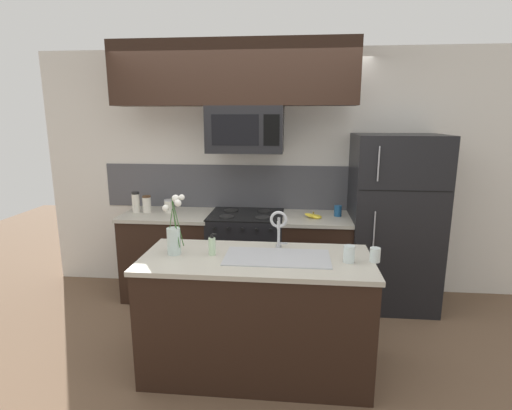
{
  "coord_description": "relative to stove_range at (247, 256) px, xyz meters",
  "views": [
    {
      "loc": [
        0.49,
        -3.08,
        1.91
      ],
      "look_at": [
        0.16,
        0.27,
        1.16
      ],
      "focal_mm": 28.0,
      "sensor_mm": 36.0,
      "label": 1
    }
  ],
  "objects": [
    {
      "name": "ground_plane",
      "position": [
        -0.0,
        -0.9,
        -0.46
      ],
      "size": [
        10.0,
        10.0,
        0.0
      ],
      "primitive_type": "plane",
      "color": "brown"
    },
    {
      "name": "rear_partition",
      "position": [
        0.3,
        0.38,
        0.84
      ],
      "size": [
        5.2,
        0.1,
        2.6
      ],
      "primitive_type": "cube",
      "color": "silver",
      "rests_on": "ground"
    },
    {
      "name": "sink_faucet",
      "position": [
        0.38,
        -1.06,
        0.65
      ],
      "size": [
        0.14,
        0.14,
        0.31
      ],
      "color": "#B7BABF",
      "rests_on": "island_counter"
    },
    {
      "name": "dish_soap_bottle",
      "position": [
        -0.1,
        -1.23,
        0.52
      ],
      "size": [
        0.06,
        0.05,
        0.16
      ],
      "color": "beige",
      "rests_on": "island_counter"
    },
    {
      "name": "coffee_tin",
      "position": [
        0.94,
        0.05,
        0.5
      ],
      "size": [
        0.08,
        0.08,
        0.11
      ],
      "primitive_type": "cylinder",
      "color": "#1E5184",
      "rests_on": "back_counter_right"
    },
    {
      "name": "spare_glass",
      "position": [
        1.07,
        -1.26,
        0.5
      ],
      "size": [
        0.07,
        0.07,
        0.1
      ],
      "color": "silver",
      "rests_on": "island_counter"
    },
    {
      "name": "splash_band",
      "position": [
        -0.0,
        0.32,
        0.69
      ],
      "size": [
        3.26,
        0.01,
        0.48
      ],
      "primitive_type": "cube",
      "color": "#4C4C51",
      "rests_on": "rear_partition"
    },
    {
      "name": "back_counter_right",
      "position": [
        0.72,
        0.0,
        -0.01
      ],
      "size": [
        0.71,
        0.65,
        0.91
      ],
      "color": "black",
      "rests_on": "ground"
    },
    {
      "name": "storage_jar_medium",
      "position": [
        -1.06,
        0.01,
        0.54
      ],
      "size": [
        0.09,
        0.09,
        0.18
      ],
      "color": "silver",
      "rests_on": "back_counter_left"
    },
    {
      "name": "island_counter",
      "position": [
        0.23,
        -1.25,
        -0.01
      ],
      "size": [
        1.68,
        0.74,
        0.91
      ],
      "color": "black",
      "rests_on": "ground"
    },
    {
      "name": "banana_bunch",
      "position": [
        0.69,
        -0.06,
        0.47
      ],
      "size": [
        0.19,
        0.13,
        0.08
      ],
      "color": "yellow",
      "rests_on": "back_counter_right"
    },
    {
      "name": "drinking_glass",
      "position": [
        0.88,
        -1.29,
        0.51
      ],
      "size": [
        0.08,
        0.08,
        0.12
      ],
      "color": "silver",
      "rests_on": "island_counter"
    },
    {
      "name": "flower_vase",
      "position": [
        -0.38,
        -1.24,
        0.59
      ],
      "size": [
        0.17,
        0.11,
        0.45
      ],
      "color": "silver",
      "rests_on": "island_counter"
    },
    {
      "name": "stove_range",
      "position": [
        0.0,
        0.0,
        0.0
      ],
      "size": [
        0.76,
        0.64,
        0.93
      ],
      "color": "black",
      "rests_on": "ground"
    },
    {
      "name": "back_counter_left",
      "position": [
        -0.83,
        0.0,
        -0.01
      ],
      "size": [
        0.94,
        0.65,
        0.91
      ],
      "color": "black",
      "rests_on": "ground"
    },
    {
      "name": "storage_jar_tall",
      "position": [
        -1.19,
        0.02,
        0.56
      ],
      "size": [
        0.08,
        0.08,
        0.22
      ],
      "color": "silver",
      "rests_on": "back_counter_left"
    },
    {
      "name": "microwave",
      "position": [
        0.0,
        -0.02,
        1.32
      ],
      "size": [
        0.74,
        0.4,
        0.45
      ],
      "color": "black"
    },
    {
      "name": "storage_jar_short",
      "position": [
        -0.83,
        0.03,
        0.52
      ],
      "size": [
        0.1,
        0.1,
        0.14
      ],
      "color": "silver",
      "rests_on": "back_counter_left"
    },
    {
      "name": "kitchen_sink",
      "position": [
        0.38,
        -1.25,
        0.38
      ],
      "size": [
        0.76,
        0.39,
        0.16
      ],
      "color": "#ADAFB5",
      "rests_on": "island_counter"
    },
    {
      "name": "upper_cabinet_band",
      "position": [
        -0.11,
        -0.05,
        1.85
      ],
      "size": [
        2.35,
        0.34,
        0.6
      ],
      "primitive_type": "cube",
      "color": "black"
    },
    {
      "name": "refrigerator",
      "position": [
        1.49,
        0.02,
        0.41
      ],
      "size": [
        0.85,
        0.74,
        1.74
      ],
      "color": "black",
      "rests_on": "ground"
    }
  ]
}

